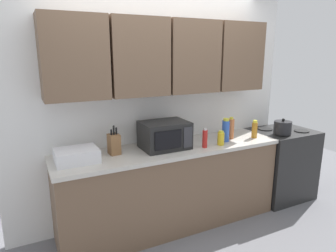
{
  "coord_description": "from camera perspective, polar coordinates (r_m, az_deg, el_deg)",
  "views": [
    {
      "loc": [
        -1.38,
        -2.99,
        1.87
      ],
      "look_at": [
        -0.01,
        -0.25,
        1.12
      ],
      "focal_mm": 32.1,
      "sensor_mm": 36.0,
      "label": 1
    }
  ],
  "objects": [
    {
      "name": "wall_back_with_cabinets",
      "position": [
        3.24,
        -1.29,
        8.57
      ],
      "size": [
        3.31,
        0.38,
        2.6
      ],
      "color": "white",
      "rests_on": "ground_plane"
    },
    {
      "name": "counter_run",
      "position": [
        3.34,
        0.55,
        -11.4
      ],
      "size": [
        2.44,
        0.63,
        0.9
      ],
      "color": "brown",
      "rests_on": "ground_plane"
    },
    {
      "name": "stove_range",
      "position": [
        4.25,
        20.51,
        -6.66
      ],
      "size": [
        0.76,
        0.64,
        0.91
      ],
      "color": "black",
      "rests_on": "ground_plane"
    },
    {
      "name": "kettle",
      "position": [
        3.88,
        20.94,
        -0.26
      ],
      "size": [
        0.21,
        0.21,
        0.19
      ],
      "color": "black",
      "rests_on": "stove_range"
    },
    {
      "name": "microwave",
      "position": [
        3.11,
        -0.65,
        -1.72
      ],
      "size": [
        0.48,
        0.37,
        0.28
      ],
      "color": "black",
      "rests_on": "counter_run"
    },
    {
      "name": "dish_rack",
      "position": [
        2.87,
        -16.96,
        -5.35
      ],
      "size": [
        0.38,
        0.3,
        0.12
      ],
      "primitive_type": "cube",
      "color": "silver",
      "rests_on": "counter_run"
    },
    {
      "name": "knife_block",
      "position": [
        2.98,
        -10.21,
        -3.36
      ],
      "size": [
        0.11,
        0.13,
        0.29
      ],
      "color": "brown",
      "rests_on": "counter_run"
    },
    {
      "name": "bottle_amber_vinegar",
      "position": [
        3.64,
        16.11,
        -0.63
      ],
      "size": [
        0.06,
        0.06,
        0.21
      ],
      "color": "#AD701E",
      "rests_on": "counter_run"
    },
    {
      "name": "bottle_spice_jar",
      "position": [
        3.53,
        11.85,
        -0.47
      ],
      "size": [
        0.07,
        0.07,
        0.25
      ],
      "color": "#BC6638",
      "rests_on": "counter_run"
    },
    {
      "name": "bottle_yellow_mustard",
      "position": [
        3.28,
        10.0,
        -2.32
      ],
      "size": [
        0.07,
        0.07,
        0.16
      ],
      "color": "gold",
      "rests_on": "counter_run"
    },
    {
      "name": "bottle_blue_cleaner",
      "position": [
        3.41,
        10.89,
        -0.81
      ],
      "size": [
        0.08,
        0.08,
        0.26
      ],
      "color": "#2D56B7",
      "rests_on": "counter_run"
    },
    {
      "name": "bottle_red_sauce",
      "position": [
        3.16,
        7.02,
        -2.35
      ],
      "size": [
        0.05,
        0.05,
        0.21
      ],
      "color": "red",
      "rests_on": "counter_run"
    }
  ]
}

